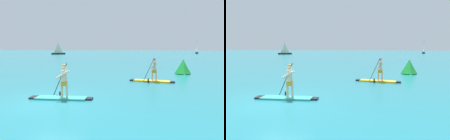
{
  "view_description": "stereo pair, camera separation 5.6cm",
  "coord_description": "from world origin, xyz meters",
  "views": [
    {
      "loc": [
        5.2,
        -8.03,
        2.42
      ],
      "look_at": [
        0.82,
        7.56,
        0.69
      ],
      "focal_mm": 32.76,
      "sensor_mm": 36.0,
      "label": 1
    },
    {
      "loc": [
        5.25,
        -8.01,
        2.42
      ],
      "look_at": [
        0.82,
        7.56,
        0.69
      ],
      "focal_mm": 32.76,
      "sensor_mm": 36.0,
      "label": 2
    }
  ],
  "objects": [
    {
      "name": "ground",
      "position": [
        0.0,
        0.0,
        0.0
      ],
      "size": [
        440.0,
        440.0,
        0.0
      ],
      "primitive_type": "plane",
      "color": "#1E727F"
    },
    {
      "name": "paddleboarder_mid_center",
      "position": [
        0.29,
        0.57,
        0.37
      ],
      "size": [
        3.07,
        1.11,
        1.75
      ],
      "rotation": [
        0.0,
        0.0,
        3.32
      ],
      "color": "teal",
      "rests_on": "ground"
    },
    {
      "name": "paddleboarder_far_right",
      "position": [
        4.05,
        6.84,
        0.35
      ],
      "size": [
        3.23,
        0.95,
        1.74
      ],
      "rotation": [
        0.0,
        0.0,
        3.07
      ],
      "color": "yellow",
      "rests_on": "ground"
    },
    {
      "name": "race_marker_buoy",
      "position": [
        6.45,
        12.1,
        0.62
      ],
      "size": [
        1.35,
        1.35,
        1.38
      ],
      "color": "green",
      "rests_on": "ground"
    },
    {
      "name": "sailboat_left_horizon",
      "position": [
        -36.74,
        63.45,
        0.71
      ],
      "size": [
        4.51,
        4.5,
        5.12
      ],
      "rotation": [
        0.0,
        0.0,
        0.78
      ],
      "color": "black",
      "rests_on": "ground"
    },
    {
      "name": "sailboat_right_horizon",
      "position": [
        16.79,
        89.17,
        0.89
      ],
      "size": [
        1.55,
        4.18,
        6.19
      ],
      "rotation": [
        0.0,
        0.0,
        4.62
      ],
      "color": "navy",
      "rests_on": "ground"
    }
  ]
}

